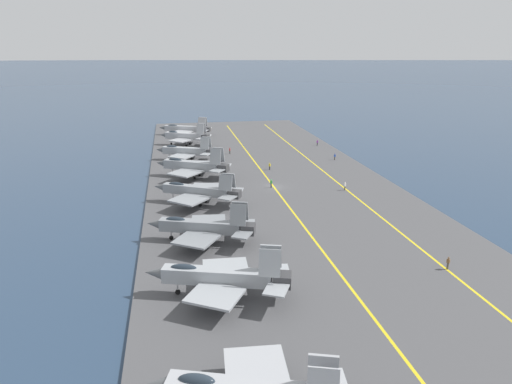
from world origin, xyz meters
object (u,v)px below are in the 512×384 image
crew_red_vest (230,151)px  crew_purple_vest (317,142)px  parked_jet_seventh (185,136)px  parked_jet_fourth (198,191)px  crew_white_vest (345,186)px  parked_jet_eighth (186,129)px  parked_jet_third (203,226)px  parked_jet_fifth (193,166)px  crew_yellow_vest (270,166)px  crew_green_vest (271,183)px  parked_jet_second (220,276)px  parked_jet_sixth (186,151)px  crew_brown_vest (448,262)px  crew_blue_vest (335,156)px

crew_red_vest → crew_purple_vest: crew_purple_vest is taller
parked_jet_seventh → parked_jet_fourth: bearing=-179.6°
crew_white_vest → parked_jet_eighth: bearing=23.8°
parked_jet_third → crew_purple_vest: (62.72, -37.71, -1.45)m
crew_white_vest → parked_jet_fifth: bearing=62.9°
crew_yellow_vest → crew_green_vest: 14.13m
crew_red_vest → crew_white_vest: 40.78m
crew_white_vest → crew_green_vest: (4.37, 14.11, 0.03)m
parked_jet_second → parked_jet_fourth: 33.01m
parked_jet_eighth → parked_jet_sixth: bearing=178.1°
parked_jet_fifth → crew_white_vest: size_ratio=9.75×
parked_jet_second → crew_brown_vest: 29.59m
parked_jet_fifth → crew_white_vest: parked_jet_fifth is taller
crew_yellow_vest → parked_jet_fifth: bearing=100.2°
parked_jet_second → crew_blue_vest: (60.98, -35.77, -1.70)m
parked_jet_fourth → parked_jet_sixth: size_ratio=1.07×
crew_blue_vest → crew_yellow_vest: (-6.60, 18.29, 0.02)m
crew_yellow_vest → parked_jet_sixth: bearing=55.5°
crew_blue_vest → crew_yellow_vest: size_ratio=0.98×
crew_red_vest → parked_jet_third: bearing=168.7°
parked_jet_sixth → crew_brown_vest: 72.62m
parked_jet_second → crew_red_vest: size_ratio=9.93×
parked_jet_third → crew_red_vest: parked_jet_third is taller
parked_jet_third → crew_green_vest: (24.48, -15.63, -1.41)m
crew_yellow_vest → crew_purple_vest: (24.36, -19.40, 0.00)m
crew_red_vest → crew_white_vest: crew_white_vest is taller
parked_jet_fourth → crew_green_vest: parked_jet_fourth is taller
parked_jet_second → parked_jet_eighth: 101.84m
crew_yellow_vest → crew_purple_vest: size_ratio=1.00×
crew_green_vest → crew_brown_vest: 41.73m
parked_jet_eighth → crew_purple_vest: (-23.10, -36.96, -1.29)m
crew_purple_vest → crew_white_vest: crew_white_vest is taller
crew_white_vest → crew_green_vest: 14.77m
parked_jet_fifth → parked_jet_seventh: (34.62, 0.40, 0.10)m
parked_jet_fourth → crew_red_vest: bearing=-15.4°
parked_jet_sixth → parked_jet_eighth: size_ratio=0.89×
parked_jet_second → parked_jet_fifth: size_ratio=1.01×
parked_jet_fifth → crew_green_vest: parked_jet_fifth is taller
crew_white_vest → crew_green_vest: crew_green_vest is taller
parked_jet_sixth → crew_blue_vest: size_ratio=9.26×
crew_red_vest → crew_purple_vest: bearing=-76.8°
crew_purple_vest → crew_green_vest: (-38.23, 22.08, 0.04)m
parked_jet_seventh → crew_brown_vest: parked_jet_seventh is taller
parked_jet_eighth → crew_green_vest: (-61.33, -14.87, -1.25)m
crew_blue_vest → parked_jet_eighth: bearing=41.3°
crew_yellow_vest → crew_green_vest: bearing=169.1°
crew_yellow_vest → parked_jet_fourth: bearing=140.1°
parked_jet_third → parked_jet_eighth: (85.82, -0.76, -0.16)m
crew_blue_vest → crew_green_vest: bearing=134.3°
parked_jet_sixth → crew_white_vest: bearing=-135.9°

